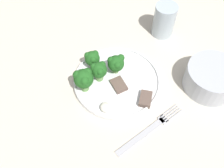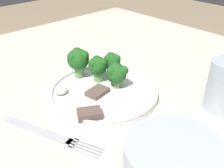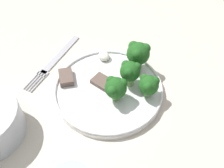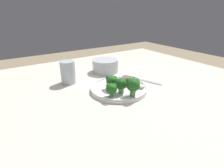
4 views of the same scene
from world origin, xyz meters
The scene contains 12 objects.
table centered at (0.00, 0.00, 0.65)m, with size 1.24×1.14×0.74m.
dinner_plate centered at (-0.06, -0.02, 0.75)m, with size 0.24×0.24×0.02m.
fork centered at (0.10, 0.01, 0.74)m, with size 0.09×0.20×0.00m.
cream_bowl centered at (0.02, 0.22, 0.77)m, with size 0.14×0.14×0.07m.
drinking_glass centered at (-0.20, 0.18, 0.78)m, with size 0.07×0.07×0.10m.
broccoli_floret_near_rim_left centered at (-0.06, -0.11, 0.80)m, with size 0.05×0.05×0.07m.
broccoli_floret_center_left centered at (-0.09, -0.02, 0.79)m, with size 0.05×0.05×0.06m.
broccoli_floret_back_left centered at (-0.13, -0.07, 0.78)m, with size 0.04×0.04×0.05m.
broccoli_floret_front_left centered at (-0.08, -0.07, 0.79)m, with size 0.05×0.04×0.06m.
meat_slice_front_slice centered at (-0.04, -0.02, 0.76)m, with size 0.05×0.04×0.01m.
meat_slice_middle_slice centered at (0.03, 0.03, 0.76)m, with size 0.05×0.05×0.01m.
sauce_dollop centered at (0.02, -0.08, 0.76)m, with size 0.03×0.03×0.02m.
Camera 1 is at (0.34, -0.16, 1.34)m, focal length 42.00 mm.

